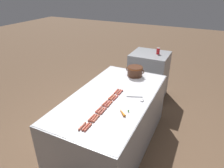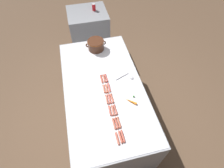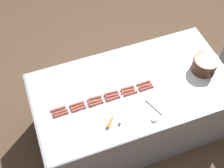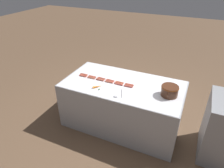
{
  "view_description": "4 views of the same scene",
  "coord_description": "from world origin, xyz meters",
  "px_view_note": "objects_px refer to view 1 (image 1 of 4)",
  "views": [
    {
      "loc": [
        1.05,
        -2.17,
        2.25
      ],
      "look_at": [
        -0.07,
        0.11,
        0.97
      ],
      "focal_mm": 32.11,
      "sensor_mm": 36.0,
      "label": 1
    },
    {
      "loc": [
        -0.23,
        -1.46,
        2.77
      ],
      "look_at": [
        0.1,
        -0.09,
        0.97
      ],
      "focal_mm": 28.64,
      "sensor_mm": 36.0,
      "label": 2
    },
    {
      "loc": [
        1.51,
        -0.77,
        3.28
      ],
      "look_at": [
        -0.06,
        -0.2,
        0.91
      ],
      "focal_mm": 47.85,
      "sensor_mm": 36.0,
      "label": 3
    },
    {
      "loc": [
        2.71,
        1.03,
        2.54
      ],
      "look_at": [
        0.1,
        -0.16,
        0.86
      ],
      "focal_mm": 32.18,
      "sensor_mm": 36.0,
      "label": 4
    }
  ],
  "objects_px": {
    "soda_can": "(158,51)",
    "hot_dog_16": "(116,98)",
    "hot_dog_4": "(111,97)",
    "hot_dog_17": "(121,92)",
    "hot_dog_0": "(82,126)",
    "hot_dog_5": "(116,91)",
    "hot_dog_11": "(119,92)",
    "hot_dog_13": "(96,119)",
    "hot_dog_10": "(113,98)",
    "hot_dog_12": "(88,127)",
    "hot_dog_6": "(86,127)",
    "hot_dog_3": "(105,103)",
    "hot_dog_2": "(99,110)",
    "hot_dog_7": "(94,118)",
    "hot_dog_1": "(91,117)",
    "carrot": "(122,112)",
    "serving_spoon": "(140,99)",
    "bean_pot": "(135,71)",
    "hot_dog_8": "(101,110)",
    "hot_dog_9": "(107,103)",
    "hot_dog_15": "(110,104)",
    "hot_dog_14": "(103,111)",
    "back_cabinet": "(149,75)"
  },
  "relations": [
    {
      "from": "hot_dog_4",
      "to": "hot_dog_13",
      "type": "xyz_separation_m",
      "value": [
        0.06,
        -0.52,
        0.0
      ]
    },
    {
      "from": "hot_dog_1",
      "to": "carrot",
      "type": "distance_m",
      "value": 0.38
    },
    {
      "from": "hot_dog_9",
      "to": "hot_dog_12",
      "type": "relative_size",
      "value": 1.0
    },
    {
      "from": "hot_dog_6",
      "to": "hot_dog_12",
      "type": "distance_m",
      "value": 0.03
    },
    {
      "from": "hot_dog_17",
      "to": "serving_spoon",
      "type": "height_order",
      "value": "hot_dog_17"
    },
    {
      "from": "hot_dog_1",
      "to": "hot_dog_6",
      "type": "distance_m",
      "value": 0.17
    },
    {
      "from": "hot_dog_7",
      "to": "hot_dog_14",
      "type": "xyz_separation_m",
      "value": [
        0.03,
        0.18,
        0.0
      ]
    },
    {
      "from": "serving_spoon",
      "to": "soda_can",
      "type": "relative_size",
      "value": 2.11
    },
    {
      "from": "hot_dog_13",
      "to": "hot_dog_17",
      "type": "distance_m",
      "value": 0.69
    },
    {
      "from": "hot_dog_5",
      "to": "bean_pot",
      "type": "bearing_deg",
      "value": 86.49
    },
    {
      "from": "soda_can",
      "to": "hot_dog_16",
      "type": "bearing_deg",
      "value": -93.72
    },
    {
      "from": "carrot",
      "to": "soda_can",
      "type": "xyz_separation_m",
      "value": [
        -0.1,
        2.03,
        0.17
      ]
    },
    {
      "from": "hot_dog_7",
      "to": "hot_dog_0",
      "type": "bearing_deg",
      "value": -101.07
    },
    {
      "from": "hot_dog_2",
      "to": "hot_dog_3",
      "type": "distance_m",
      "value": 0.17
    },
    {
      "from": "hot_dog_3",
      "to": "hot_dog_16",
      "type": "distance_m",
      "value": 0.19
    },
    {
      "from": "hot_dog_3",
      "to": "hot_dog_10",
      "type": "height_order",
      "value": "same"
    },
    {
      "from": "hot_dog_2",
      "to": "hot_dog_10",
      "type": "relative_size",
      "value": 1.0
    },
    {
      "from": "hot_dog_11",
      "to": "hot_dog_13",
      "type": "xyz_separation_m",
      "value": [
        0.03,
        -0.69,
        0.0
      ]
    },
    {
      "from": "hot_dog_3",
      "to": "hot_dog_17",
      "type": "xyz_separation_m",
      "value": [
        0.06,
        0.35,
        0.0
      ]
    },
    {
      "from": "soda_can",
      "to": "hot_dog_0",
      "type": "bearing_deg",
      "value": -94.23
    },
    {
      "from": "hot_dog_12",
      "to": "carrot",
      "type": "bearing_deg",
      "value": 62.38
    },
    {
      "from": "hot_dog_5",
      "to": "hot_dog_16",
      "type": "height_order",
      "value": "same"
    },
    {
      "from": "hot_dog_8",
      "to": "hot_dog_11",
      "type": "height_order",
      "value": "same"
    },
    {
      "from": "hot_dog_0",
      "to": "hot_dog_5",
      "type": "bearing_deg",
      "value": 89.84
    },
    {
      "from": "hot_dog_5",
      "to": "hot_dog_8",
      "type": "bearing_deg",
      "value": -86.36
    },
    {
      "from": "hot_dog_12",
      "to": "hot_dog_16",
      "type": "distance_m",
      "value": 0.69
    },
    {
      "from": "hot_dog_7",
      "to": "hot_dog_4",
      "type": "bearing_deg",
      "value": 93.57
    },
    {
      "from": "hot_dog_10",
      "to": "hot_dog_11",
      "type": "distance_m",
      "value": 0.18
    },
    {
      "from": "hot_dog_4",
      "to": "hot_dog_17",
      "type": "relative_size",
      "value": 1.0
    },
    {
      "from": "hot_dog_2",
      "to": "serving_spoon",
      "type": "xyz_separation_m",
      "value": [
        0.37,
        0.46,
        -0.0
      ]
    },
    {
      "from": "hot_dog_8",
      "to": "hot_dog_9",
      "type": "relative_size",
      "value": 1.0
    },
    {
      "from": "hot_dog_2",
      "to": "hot_dog_12",
      "type": "relative_size",
      "value": 1.0
    },
    {
      "from": "hot_dog_16",
      "to": "hot_dog_10",
      "type": "bearing_deg",
      "value": -161.87
    },
    {
      "from": "hot_dog_11",
      "to": "hot_dog_16",
      "type": "distance_m",
      "value": 0.17
    },
    {
      "from": "hot_dog_7",
      "to": "soda_can",
      "type": "relative_size",
      "value": 1.21
    },
    {
      "from": "hot_dog_5",
      "to": "hot_dog_7",
      "type": "relative_size",
      "value": 1.0
    },
    {
      "from": "hot_dog_2",
      "to": "soda_can",
      "type": "bearing_deg",
      "value": 85.13
    },
    {
      "from": "hot_dog_7",
      "to": "hot_dog_12",
      "type": "relative_size",
      "value": 1.0
    },
    {
      "from": "hot_dog_1",
      "to": "hot_dog_2",
      "type": "bearing_deg",
      "value": 90.73
    },
    {
      "from": "hot_dog_9",
      "to": "hot_dog_15",
      "type": "bearing_deg",
      "value": 0.1
    },
    {
      "from": "hot_dog_11",
      "to": "carrot",
      "type": "bearing_deg",
      "value": -60.73
    },
    {
      "from": "hot_dog_6",
      "to": "hot_dog_16",
      "type": "height_order",
      "value": "same"
    },
    {
      "from": "hot_dog_5",
      "to": "hot_dog_13",
      "type": "height_order",
      "value": "same"
    },
    {
      "from": "hot_dog_16",
      "to": "soda_can",
      "type": "distance_m",
      "value": 1.77
    },
    {
      "from": "hot_dog_7",
      "to": "bean_pot",
      "type": "bearing_deg",
      "value": 89.7
    },
    {
      "from": "hot_dog_16",
      "to": "hot_dog_0",
      "type": "bearing_deg",
      "value": -95.5
    },
    {
      "from": "hot_dog_2",
      "to": "back_cabinet",
      "type": "bearing_deg",
      "value": 88.98
    },
    {
      "from": "hot_dog_12",
      "to": "hot_dog_14",
      "type": "relative_size",
      "value": 1.0
    },
    {
      "from": "hot_dog_1",
      "to": "hot_dog_16",
      "type": "xyz_separation_m",
      "value": [
        0.06,
        0.53,
        0.0
      ]
    },
    {
      "from": "serving_spoon",
      "to": "carrot",
      "type": "bearing_deg",
      "value": -102.33
    }
  ]
}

